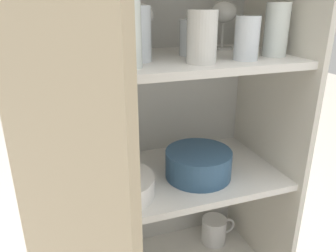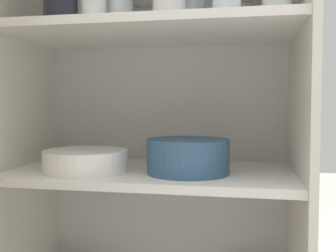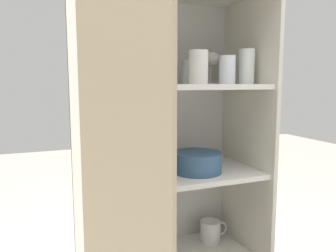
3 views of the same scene
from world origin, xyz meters
TOP-DOWN VIEW (x-y plane):
  - cupboard_back_panel at (0.00, 0.38)m, footprint 0.75×0.02m
  - cupboard_side_left at (-0.36, 0.19)m, footprint 0.02×0.41m
  - cupboard_side_right at (0.36, 0.19)m, footprint 0.02×0.41m
  - shelf_board_middle at (0.00, 0.19)m, footprint 0.71×0.37m
  - shelf_board_upper at (0.00, 0.19)m, footprint 0.71×0.37m
  - tumbler_glass_0 at (0.30, 0.11)m, footprint 0.06×0.06m
  - tumbler_glass_1 at (0.19, 0.08)m, footprint 0.06×0.06m
  - tumbler_glass_2 at (-0.11, 0.08)m, footprint 0.06×0.06m
  - tumbler_glass_3 at (-0.08, 0.15)m, footprint 0.07×0.07m
  - tumbler_glass_4 at (0.10, 0.19)m, footprint 0.08×0.08m
  - tumbler_glass_5 at (0.07, 0.08)m, footprint 0.07×0.07m
  - wine_glass_0 at (0.23, 0.28)m, footprint 0.08×0.08m
  - wine_glass_1 at (-0.04, 0.26)m, footprint 0.08×0.08m
  - wine_bottle at (-0.19, 0.06)m, footprint 0.08×0.08m
  - plate_stack_white at (-0.15, 0.12)m, footprint 0.21×0.21m
  - mixing_bowl_large at (0.10, 0.14)m, footprint 0.20×0.20m
  - coffee_mug_extra_1 at (0.24, 0.27)m, footprint 0.14×0.09m

SIDE VIEW (x-z plane):
  - coffee_mug_extra_1 at x=0.24m, z-range 0.25..0.35m
  - shelf_board_middle at x=0.00m, z-range 0.61..0.63m
  - plate_stack_white at x=-0.15m, z-range 0.63..0.69m
  - cupboard_back_panel at x=0.00m, z-range 0.00..1.35m
  - cupboard_side_left at x=-0.36m, z-range 0.00..1.35m
  - cupboard_side_right at x=0.36m, z-range 0.00..1.35m
  - mixing_bowl_large at x=0.10m, z-range 0.64..0.72m
  - shelf_board_upper at x=0.00m, z-range 0.97..0.99m
  - tumbler_glass_4 at x=0.10m, z-range 0.99..1.09m
  - tumbler_glass_1 at x=0.19m, z-range 0.99..1.10m
  - tumbler_glass_5 at x=0.07m, z-range 0.99..1.12m
  - tumbler_glass_3 at x=-0.08m, z-range 0.99..1.12m
  - tumbler_glass_0 at x=0.30m, z-range 0.99..1.13m
  - tumbler_glass_2 at x=-0.11m, z-range 0.99..1.14m
  - wine_glass_1 at x=-0.04m, z-range 1.02..1.16m
  - wine_glass_0 at x=0.23m, z-range 1.02..1.16m
  - wine_bottle at x=-0.19m, z-range 0.97..1.25m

